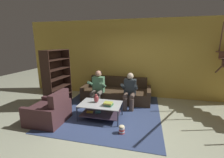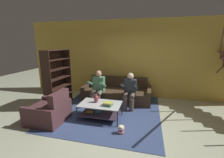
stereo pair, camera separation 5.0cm
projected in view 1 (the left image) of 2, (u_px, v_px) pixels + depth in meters
ground at (119, 127)px, 3.75m from camera, size 16.80×16.80×0.00m
back_partition at (131, 59)px, 5.75m from camera, size 8.40×0.12×2.90m
couch at (117, 93)px, 5.50m from camera, size 2.41×0.98×0.80m
person_seated_left at (98, 87)px, 4.99m from camera, size 0.50×0.58×1.15m
person_seated_right at (130, 89)px, 4.75m from camera, size 0.50×0.58×1.12m
coffee_table at (100, 109)px, 4.10m from camera, size 1.12×0.68×0.44m
area_rug at (109, 109)px, 4.74m from camera, size 3.09×3.45×0.01m
vase at (96, 99)px, 4.13m from camera, size 0.13×0.13×0.23m
book_stack at (108, 104)px, 3.91m from camera, size 0.27×0.23×0.09m
bookshelf at (56, 82)px, 4.92m from camera, size 0.43×1.06×1.84m
armchair at (49, 112)px, 3.94m from camera, size 0.91×0.91×0.86m
popcorn_tub at (122, 129)px, 3.45m from camera, size 0.14×0.14×0.20m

